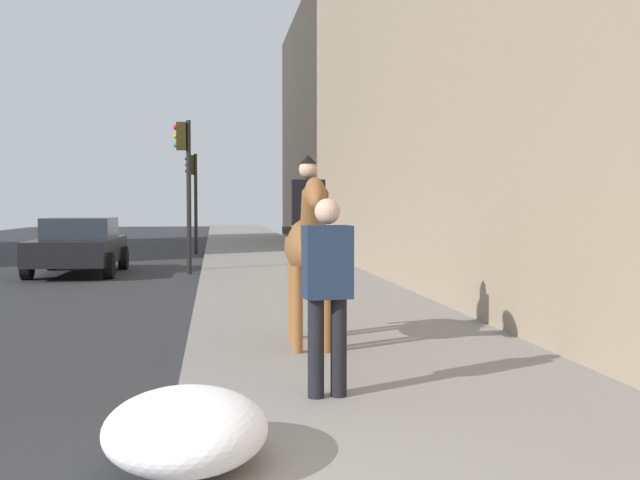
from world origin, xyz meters
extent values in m
ellipsoid|color=brown|center=(4.97, -1.42, 1.29)|extent=(1.53, 0.64, 0.66)
cylinder|color=brown|center=(4.51, -1.56, 0.60)|extent=(0.13, 0.13, 0.97)
cylinder|color=brown|center=(4.53, -1.24, 0.60)|extent=(0.13, 0.13, 0.97)
cylinder|color=brown|center=(5.41, -1.61, 0.60)|extent=(0.13, 0.13, 0.97)
cylinder|color=brown|center=(5.43, -1.29, 0.60)|extent=(0.13, 0.13, 0.97)
cylinder|color=brown|center=(4.20, -1.38, 1.63)|extent=(0.65, 0.31, 0.68)
ellipsoid|color=brown|center=(3.99, -1.37, 1.88)|extent=(0.64, 0.25, 0.49)
cylinder|color=black|center=(5.68, -1.46, 1.19)|extent=(0.29, 0.11, 0.55)
cube|color=black|center=(5.02, -1.43, 1.47)|extent=(0.47, 0.62, 0.08)
cube|color=black|center=(5.02, -1.43, 1.78)|extent=(0.30, 0.39, 0.55)
sphere|color=#D8AD8C|center=(5.02, -1.43, 2.18)|extent=(0.22, 0.22, 0.22)
cone|color=black|center=(5.02, -1.43, 2.30)|extent=(0.21, 0.21, 0.10)
cylinder|color=black|center=(2.54, -1.19, 0.54)|extent=(0.14, 0.14, 0.85)
cylinder|color=black|center=(2.56, -1.39, 0.54)|extent=(0.14, 0.14, 0.85)
cube|color=#1E2D47|center=(2.55, -1.29, 1.28)|extent=(0.30, 0.42, 0.62)
sphere|color=#D8AD8C|center=(2.55, -1.29, 1.71)|extent=(0.22, 0.22, 0.22)
cube|color=black|center=(16.12, 3.09, 0.62)|extent=(4.34, 1.93, 0.60)
cube|color=#262D38|center=(16.38, 3.08, 1.18)|extent=(1.96, 1.68, 0.52)
cylinder|color=black|center=(14.77, 2.16, 0.32)|extent=(0.64, 0.23, 0.64)
cylinder|color=black|center=(14.79, 4.04, 0.32)|extent=(0.64, 0.23, 0.64)
cylinder|color=black|center=(17.45, 2.13, 0.32)|extent=(0.64, 0.23, 0.64)
cylinder|color=black|center=(17.47, 4.01, 0.32)|extent=(0.64, 0.23, 0.64)
cylinder|color=black|center=(15.72, 0.30, 1.95)|extent=(0.12, 0.12, 3.90)
cube|color=#2D280C|center=(15.72, 0.48, 3.50)|extent=(0.20, 0.24, 0.70)
sphere|color=red|center=(15.72, 0.61, 3.72)|extent=(0.14, 0.14, 0.14)
sphere|color=orange|center=(15.72, 0.61, 3.50)|extent=(0.14, 0.14, 0.14)
sphere|color=green|center=(15.72, 0.61, 3.28)|extent=(0.14, 0.14, 0.14)
cylinder|color=black|center=(23.92, 0.32, 1.80)|extent=(0.12, 0.12, 3.61)
cube|color=#2D280C|center=(23.92, 0.50, 3.21)|extent=(0.20, 0.24, 0.70)
sphere|color=red|center=(23.92, 0.63, 3.43)|extent=(0.14, 0.14, 0.14)
sphere|color=orange|center=(23.92, 0.63, 3.21)|extent=(0.14, 0.14, 0.14)
sphere|color=green|center=(23.92, 0.63, 2.99)|extent=(0.14, 0.14, 0.14)
ellipsoid|color=white|center=(0.99, -0.15, 0.35)|extent=(1.35, 1.04, 0.47)
camera|label=1|loc=(-3.81, -0.34, 1.76)|focal=42.69mm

